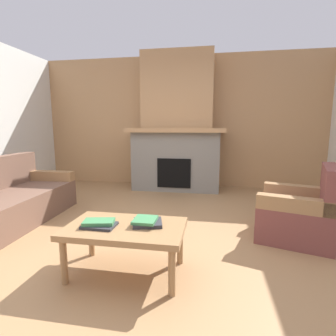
{
  "coord_description": "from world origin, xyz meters",
  "views": [
    {
      "loc": [
        0.73,
        -2.59,
        1.26
      ],
      "look_at": [
        0.11,
        0.98,
        0.68
      ],
      "focal_mm": 27.83,
      "sensor_mm": 36.0,
      "label": 1
    }
  ],
  "objects_px": {
    "couch": "(9,201)",
    "coffee_table": "(125,232)",
    "fireplace": "(177,131)",
    "armchair": "(300,213)"
  },
  "relations": [
    {
      "from": "couch",
      "to": "armchair",
      "type": "distance_m",
      "value": 3.63
    },
    {
      "from": "fireplace",
      "to": "couch",
      "type": "relative_size",
      "value": 1.47
    },
    {
      "from": "couch",
      "to": "armchair",
      "type": "bearing_deg",
      "value": 1.74
    },
    {
      "from": "armchair",
      "to": "coffee_table",
      "type": "distance_m",
      "value": 1.98
    },
    {
      "from": "couch",
      "to": "coffee_table",
      "type": "height_order",
      "value": "couch"
    },
    {
      "from": "fireplace",
      "to": "couch",
      "type": "bearing_deg",
      "value": -129.8
    },
    {
      "from": "couch",
      "to": "coffee_table",
      "type": "bearing_deg",
      "value": -25.17
    },
    {
      "from": "armchair",
      "to": "coffee_table",
      "type": "xyz_separation_m",
      "value": [
        -1.7,
        -1.02,
        0.08
      ]
    },
    {
      "from": "couch",
      "to": "armchair",
      "type": "height_order",
      "value": "same"
    },
    {
      "from": "armchair",
      "to": "coffee_table",
      "type": "relative_size",
      "value": 0.95
    }
  ]
}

